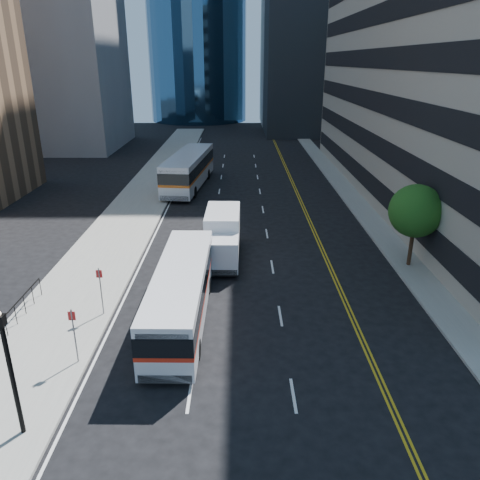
% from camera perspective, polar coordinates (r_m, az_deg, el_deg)
% --- Properties ---
extents(ground, '(160.00, 160.00, 0.00)m').
position_cam_1_polar(ground, '(22.25, 4.07, -11.81)').
color(ground, black).
rests_on(ground, ground).
extents(sidewalk_west, '(5.00, 90.00, 0.15)m').
position_cam_1_polar(sidewalk_west, '(46.11, -11.36, 5.59)').
color(sidewalk_west, gray).
rests_on(sidewalk_west, ground).
extents(sidewalk_east, '(2.00, 90.00, 0.15)m').
position_cam_1_polar(sidewalk_east, '(46.47, 13.07, 5.57)').
color(sidewalk_east, gray).
rests_on(sidewalk_east, ground).
extents(midrise_west, '(18.00, 18.00, 35.00)m').
position_cam_1_polar(midrise_west, '(75.60, -22.63, 23.74)').
color(midrise_west, gray).
rests_on(midrise_west, ground).
extents(street_tree, '(3.20, 3.20, 5.10)m').
position_cam_1_polar(street_tree, '(29.88, 20.65, 3.32)').
color(street_tree, '#332114').
rests_on(street_tree, sidewalk_east).
extents(lamp_post, '(0.28, 0.28, 4.56)m').
position_cam_1_polar(lamp_post, '(17.36, -26.19, -13.93)').
color(lamp_post, black).
rests_on(lamp_post, sidewalk_west).
extents(bus_front, '(2.49, 10.76, 2.77)m').
position_cam_1_polar(bus_front, '(23.06, -7.17, -6.34)').
color(bus_front, silver).
rests_on(bus_front, ground).
extents(bus_rear, '(4.25, 13.23, 3.35)m').
position_cam_1_polar(bus_rear, '(47.81, -6.25, 8.59)').
color(bus_rear, silver).
rests_on(bus_rear, ground).
extents(box_truck, '(2.28, 6.33, 3.01)m').
position_cam_1_polar(box_truck, '(29.84, -2.17, 0.52)').
color(box_truck, silver).
rests_on(box_truck, ground).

